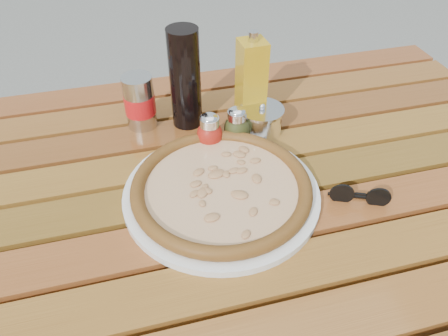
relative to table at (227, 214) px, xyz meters
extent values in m
cube|color=#3A1B0D|center=(0.64, 0.39, -0.32)|extent=(0.06, 0.06, 0.70)
cube|color=#38230C|center=(0.00, 0.00, 0.03)|extent=(1.36, 0.86, 0.04)
cube|color=#5E3510|center=(0.00, -0.20, 0.06)|extent=(1.40, 0.09, 0.03)
cube|color=#5D2A10|center=(0.00, -0.10, 0.06)|extent=(1.40, 0.09, 0.03)
cube|color=#4E300D|center=(0.00, 0.00, 0.06)|extent=(1.40, 0.09, 0.03)
cube|color=#5D3610|center=(0.00, 0.10, 0.06)|extent=(1.40, 0.09, 0.03)
cube|color=#4F260E|center=(0.00, 0.20, 0.06)|extent=(1.40, 0.09, 0.03)
cube|color=#582E0F|center=(0.00, 0.30, 0.06)|extent=(1.40, 0.09, 0.03)
cube|color=#57260F|center=(0.00, 0.41, 0.06)|extent=(1.40, 0.09, 0.03)
cylinder|color=white|center=(-0.02, -0.02, 0.08)|extent=(0.44, 0.44, 0.01)
cylinder|color=beige|center=(-0.02, -0.02, 0.09)|extent=(0.32, 0.32, 0.01)
torus|color=black|center=(-0.02, -0.02, 0.10)|extent=(0.34, 0.34, 0.03)
ellipsoid|color=red|center=(0.00, 0.13, 0.11)|extent=(0.06, 0.06, 0.06)
cylinder|color=white|center=(0.00, 0.13, 0.14)|extent=(0.04, 0.04, 0.02)
ellipsoid|color=white|center=(0.00, 0.13, 0.15)|extent=(0.04, 0.04, 0.02)
ellipsoid|color=#3C4019|center=(0.06, 0.14, 0.11)|extent=(0.06, 0.06, 0.06)
cylinder|color=silver|center=(0.06, 0.14, 0.14)|extent=(0.05, 0.05, 0.02)
ellipsoid|color=silver|center=(0.06, 0.14, 0.15)|extent=(0.04, 0.04, 0.02)
cylinder|color=black|center=(-0.03, 0.23, 0.19)|extent=(0.07, 0.07, 0.22)
cylinder|color=#BCBCC1|center=(-0.13, 0.25, 0.14)|extent=(0.09, 0.09, 0.12)
cylinder|color=red|center=(-0.13, 0.25, 0.13)|extent=(0.09, 0.09, 0.04)
cube|color=#B98A13|center=(0.11, 0.20, 0.17)|extent=(0.06, 0.06, 0.19)
cylinder|color=silver|center=(0.11, 0.20, 0.28)|extent=(0.02, 0.02, 0.02)
cylinder|color=white|center=(0.12, 0.15, 0.10)|extent=(0.10, 0.10, 0.05)
cylinder|color=silver|center=(0.12, 0.15, 0.13)|extent=(0.11, 0.11, 0.01)
sphere|color=white|center=(0.12, 0.15, 0.14)|extent=(0.02, 0.02, 0.01)
cylinder|color=black|center=(0.19, -0.09, 0.09)|extent=(0.04, 0.02, 0.04)
cylinder|color=black|center=(0.25, -0.12, 0.09)|extent=(0.04, 0.02, 0.04)
cube|color=black|center=(0.22, -0.10, 0.10)|extent=(0.02, 0.01, 0.00)
cube|color=black|center=(0.22, -0.09, 0.08)|extent=(0.08, 0.04, 0.00)
cube|color=black|center=(0.24, -0.09, 0.08)|extent=(0.08, 0.04, 0.00)
camera|label=1|loc=(-0.16, -0.58, 0.64)|focal=35.00mm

